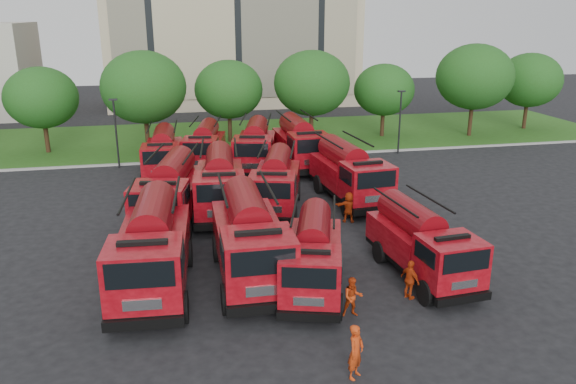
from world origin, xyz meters
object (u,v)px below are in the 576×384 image
fire_truck_0 (152,248)px  firefighter_4 (157,231)px  fire_truck_8 (163,154)px  fire_truck_4 (170,192)px  fire_truck_10 (255,147)px  fire_truck_2 (313,255)px  fire_truck_3 (421,243)px  firefighter_5 (348,222)px  fire_truck_5 (220,184)px  firefighter_0 (355,377)px  firefighter_2 (409,298)px  firefighter_3 (389,243)px  fire_truck_9 (205,146)px  fire_truck_7 (349,173)px  firefighter_1 (352,316)px  fire_truck_6 (276,182)px  fire_truck_1 (250,239)px  fire_truck_11 (300,143)px

fire_truck_0 → firefighter_4: (-0.02, 6.60, -1.83)m
fire_truck_8 → fire_truck_4: bearing=-84.6°
fire_truck_8 → fire_truck_10: 6.53m
fire_truck_0 → fire_truck_2: (6.40, -1.34, -0.32)m
fire_truck_4 → firefighter_4: (-0.81, -0.94, -1.79)m
fire_truck_3 → fire_truck_0: bearing=169.7°
fire_truck_2 → firefighter_5: (3.86, 7.16, -1.51)m
fire_truck_5 → fire_truck_3: bearing=-46.5°
fire_truck_2 → firefighter_5: 8.27m
fire_truck_3 → firefighter_5: (-1.01, 6.93, -1.54)m
fire_truck_0 → fire_truck_5: fire_truck_0 is taller
firefighter_0 → firefighter_2: bearing=5.7°
firefighter_4 → firefighter_3: bearing=-172.3°
fire_truck_9 → firefighter_4: size_ratio=4.15×
firefighter_2 → fire_truck_7: bearing=-28.4°
firefighter_0 → firefighter_3: firefighter_3 is taller
fire_truck_3 → firefighter_4: bearing=140.9°
firefighter_0 → firefighter_5: (4.01, 13.25, 0.00)m
fire_truck_4 → fire_truck_8: (-0.42, 9.58, -0.15)m
fire_truck_0 → firefighter_1: bearing=-23.3°
fire_truck_6 → firefighter_4: (-6.77, -2.10, -1.65)m
fire_truck_2 → fire_truck_8: fire_truck_8 is taller
fire_truck_7 → fire_truck_10: fire_truck_7 is taller
fire_truck_2 → fire_truck_10: (0.50, 18.81, 0.24)m
fire_truck_0 → fire_truck_3: (11.26, -1.11, -0.29)m
fire_truck_2 → fire_truck_4: size_ratio=0.85×
fire_truck_1 → firefighter_0: (2.20, -7.58, -1.82)m
fire_truck_9 → fire_truck_8: bearing=-135.1°
fire_truck_11 → firefighter_3: size_ratio=4.19×
fire_truck_2 → firefighter_3: bearing=55.0°
fire_truck_5 → fire_truck_9: bearing=96.2°
fire_truck_5 → fire_truck_7: (7.85, 0.65, -0.01)m
fire_truck_2 → firefighter_1: fire_truck_2 is taller
fire_truck_11 → firefighter_3: 15.37m
fire_truck_3 → firefighter_1: 5.02m
fire_truck_2 → firefighter_0: (-0.16, -6.08, -1.51)m
fire_truck_5 → firefighter_4: (-3.56, -2.11, -1.76)m
fire_truck_1 → fire_truck_10: fire_truck_1 is taller
fire_truck_9 → fire_truck_2: bearing=-70.3°
fire_truck_0 → fire_truck_3: fire_truck_0 is taller
fire_truck_4 → firefighter_5: (9.46, -1.72, -1.79)m
fire_truck_9 → firefighter_0: 26.74m
fire_truck_10 → firefighter_3: bearing=-60.8°
fire_truck_11 → firefighter_2: bearing=-91.9°
fire_truck_8 → fire_truck_7: bearing=-32.3°
fire_truck_3 → fire_truck_9: fire_truck_9 is taller
fire_truck_0 → fire_truck_7: (11.39, 9.36, -0.08)m
fire_truck_11 → fire_truck_7: bearing=-83.5°
fire_truck_8 → fire_truck_10: (6.52, 0.35, 0.11)m
fire_truck_7 → firefighter_5: fire_truck_7 is taller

